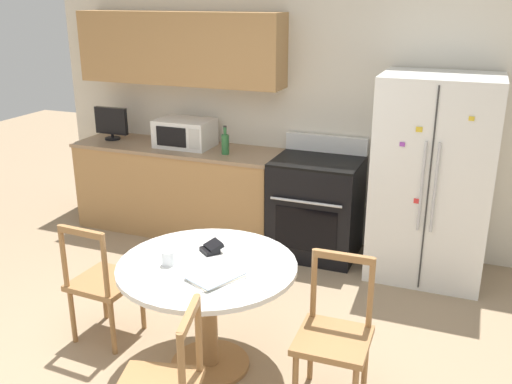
% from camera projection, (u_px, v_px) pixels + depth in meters
% --- Properties ---
extents(back_wall, '(5.20, 0.44, 2.60)m').
position_uv_depth(back_wall, '(268.00, 92.00, 5.47)').
color(back_wall, silver).
rests_on(back_wall, ground_plane).
extents(kitchen_counter, '(2.12, 0.64, 0.90)m').
position_uv_depth(kitchen_counter, '(179.00, 189.00, 5.82)').
color(kitchen_counter, '#AD7F4C').
rests_on(kitchen_counter, ground_plane).
extents(refrigerator, '(0.94, 0.75, 1.74)m').
position_uv_depth(refrigerator, '(432.00, 179.00, 4.77)').
color(refrigerator, white).
rests_on(refrigerator, ground_plane).
extents(oven_range, '(0.78, 0.68, 1.08)m').
position_uv_depth(oven_range, '(316.00, 206.00, 5.29)').
color(oven_range, black).
rests_on(oven_range, ground_plane).
extents(microwave, '(0.55, 0.38, 0.27)m').
position_uv_depth(microwave, '(185.00, 133.00, 5.63)').
color(microwave, white).
rests_on(microwave, kitchen_counter).
extents(countertop_tv, '(0.36, 0.16, 0.33)m').
position_uv_depth(countertop_tv, '(111.00, 122.00, 5.88)').
color(countertop_tv, black).
rests_on(countertop_tv, kitchen_counter).
extents(counter_bottle, '(0.07, 0.07, 0.27)m').
position_uv_depth(counter_bottle, '(225.00, 143.00, 5.36)').
color(counter_bottle, '#2D6B38').
rests_on(counter_bottle, kitchen_counter).
extents(dining_table, '(1.13, 1.13, 0.75)m').
position_uv_depth(dining_table, '(208.00, 286.00, 3.60)').
color(dining_table, white).
rests_on(dining_table, ground_plane).
extents(dining_chair_right, '(0.43, 0.43, 0.90)m').
position_uv_depth(dining_chair_right, '(334.00, 337.00, 3.34)').
color(dining_chair_right, '#9E7042').
rests_on(dining_chair_right, ground_plane).
extents(dining_chair_left, '(0.44, 0.44, 0.90)m').
position_uv_depth(dining_chair_left, '(103.00, 283.00, 3.96)').
color(dining_chair_left, '#9E7042').
rests_on(dining_chair_left, ground_plane).
extents(candle_glass, '(0.08, 0.08, 0.09)m').
position_uv_depth(candle_glass, '(168.00, 259.00, 3.52)').
color(candle_glass, silver).
rests_on(candle_glass, dining_table).
extents(wallet, '(0.17, 0.17, 0.07)m').
position_uv_depth(wallet, '(212.00, 248.00, 3.70)').
color(wallet, black).
rests_on(wallet, dining_table).
extents(mail_stack, '(0.35, 0.37, 0.02)m').
position_uv_depth(mail_stack, '(215.00, 277.00, 3.36)').
color(mail_stack, white).
rests_on(mail_stack, dining_table).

